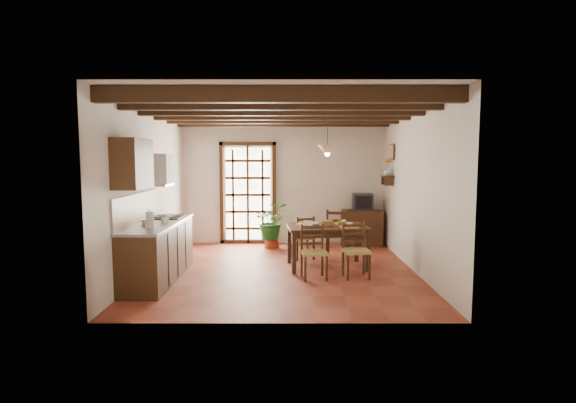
{
  "coord_description": "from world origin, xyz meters",
  "views": [
    {
      "loc": [
        0.11,
        -7.59,
        1.94
      ],
      "look_at": [
        0.1,
        0.4,
        1.15
      ],
      "focal_mm": 28.0,
      "sensor_mm": 36.0,
      "label": 1
    }
  ],
  "objects_px": {
    "crt_tv": "(363,202)",
    "chair_far_left": "(303,245)",
    "pendant_lamp": "(327,149)",
    "chair_far_right": "(338,243)",
    "sideboard": "(362,228)",
    "dining_table": "(327,231)",
    "kitchen_counter": "(158,250)",
    "chair_near_left": "(314,262)",
    "chair_near_right": "(356,261)",
    "potted_plant": "(272,221)"
  },
  "relations": [
    {
      "from": "dining_table",
      "to": "crt_tv",
      "type": "distance_m",
      "value": 2.27
    },
    {
      "from": "kitchen_counter",
      "to": "sideboard",
      "type": "height_order",
      "value": "kitchen_counter"
    },
    {
      "from": "dining_table",
      "to": "crt_tv",
      "type": "xyz_separation_m",
      "value": [
        0.95,
        2.03,
        0.32
      ]
    },
    {
      "from": "pendant_lamp",
      "to": "chair_far_right",
      "type": "bearing_deg",
      "value": 66.82
    },
    {
      "from": "crt_tv",
      "to": "dining_table",
      "type": "bearing_deg",
      "value": -112.76
    },
    {
      "from": "sideboard",
      "to": "pendant_lamp",
      "type": "height_order",
      "value": "pendant_lamp"
    },
    {
      "from": "sideboard",
      "to": "pendant_lamp",
      "type": "distance_m",
      "value": 2.74
    },
    {
      "from": "chair_near_left",
      "to": "potted_plant",
      "type": "height_order",
      "value": "potted_plant"
    },
    {
      "from": "chair_far_left",
      "to": "chair_near_right",
      "type": "bearing_deg",
      "value": 101.98
    },
    {
      "from": "chair_far_left",
      "to": "sideboard",
      "type": "distance_m",
      "value": 1.93
    },
    {
      "from": "chair_far_left",
      "to": "chair_far_right",
      "type": "distance_m",
      "value": 0.68
    },
    {
      "from": "sideboard",
      "to": "pendant_lamp",
      "type": "xyz_separation_m",
      "value": [
        -0.95,
        -1.94,
        1.69
      ]
    },
    {
      "from": "potted_plant",
      "to": "sideboard",
      "type": "bearing_deg",
      "value": 8.46
    },
    {
      "from": "kitchen_counter",
      "to": "chair_far_right",
      "type": "height_order",
      "value": "kitchen_counter"
    },
    {
      "from": "kitchen_counter",
      "to": "chair_near_right",
      "type": "distance_m",
      "value": 3.16
    },
    {
      "from": "chair_near_right",
      "to": "sideboard",
      "type": "height_order",
      "value": "chair_near_right"
    },
    {
      "from": "chair_near_left",
      "to": "chair_near_right",
      "type": "bearing_deg",
      "value": -2.99
    },
    {
      "from": "potted_plant",
      "to": "chair_far_right",
      "type": "bearing_deg",
      "value": -37.63
    },
    {
      "from": "sideboard",
      "to": "chair_near_left",
      "type": "bearing_deg",
      "value": -104.09
    },
    {
      "from": "crt_tv",
      "to": "potted_plant",
      "type": "bearing_deg",
      "value": -169.38
    },
    {
      "from": "chair_near_left",
      "to": "sideboard",
      "type": "xyz_separation_m",
      "value": [
        1.23,
        2.77,
        0.12
      ]
    },
    {
      "from": "chair_near_right",
      "to": "chair_far_right",
      "type": "bearing_deg",
      "value": 89.08
    },
    {
      "from": "chair_near_left",
      "to": "sideboard",
      "type": "relative_size",
      "value": 0.94
    },
    {
      "from": "chair_far_left",
      "to": "chair_far_right",
      "type": "bearing_deg",
      "value": 165.91
    },
    {
      "from": "dining_table",
      "to": "chair_near_right",
      "type": "relative_size",
      "value": 1.64
    },
    {
      "from": "kitchen_counter",
      "to": "potted_plant",
      "type": "relative_size",
      "value": 1.08
    },
    {
      "from": "chair_near_left",
      "to": "chair_near_right",
      "type": "relative_size",
      "value": 0.98
    },
    {
      "from": "dining_table",
      "to": "chair_far_right",
      "type": "relative_size",
      "value": 1.51
    },
    {
      "from": "chair_far_right",
      "to": "chair_near_right",
      "type": "bearing_deg",
      "value": 105.0
    },
    {
      "from": "crt_tv",
      "to": "chair_far_left",
      "type": "bearing_deg",
      "value": -132.51
    },
    {
      "from": "dining_table",
      "to": "chair_far_left",
      "type": "relative_size",
      "value": 1.73
    },
    {
      "from": "dining_table",
      "to": "sideboard",
      "type": "distance_m",
      "value": 2.26
    },
    {
      "from": "kitchen_counter",
      "to": "chair_near_right",
      "type": "xyz_separation_m",
      "value": [
        3.15,
        0.12,
        -0.2
      ]
    },
    {
      "from": "chair_near_left",
      "to": "potted_plant",
      "type": "xyz_separation_m",
      "value": [
        -0.77,
        2.47,
        0.3
      ]
    },
    {
      "from": "dining_table",
      "to": "pendant_lamp",
      "type": "xyz_separation_m",
      "value": [
        -0.0,
        0.1,
        1.43
      ]
    },
    {
      "from": "chair_near_left",
      "to": "chair_far_left",
      "type": "xyz_separation_m",
      "value": [
        -0.13,
        1.4,
        -0.01
      ]
    },
    {
      "from": "chair_near_right",
      "to": "crt_tv",
      "type": "relative_size",
      "value": 2.0
    },
    {
      "from": "crt_tv",
      "to": "potted_plant",
      "type": "distance_m",
      "value": 2.05
    },
    {
      "from": "chair_far_left",
      "to": "chair_near_left",
      "type": "bearing_deg",
      "value": 75.9
    },
    {
      "from": "chair_near_left",
      "to": "pendant_lamp",
      "type": "relative_size",
      "value": 1.02
    },
    {
      "from": "crt_tv",
      "to": "pendant_lamp",
      "type": "xyz_separation_m",
      "value": [
        -0.95,
        -1.93,
        1.11
      ]
    },
    {
      "from": "chair_near_left",
      "to": "crt_tv",
      "type": "bearing_deg",
      "value": 57.53
    },
    {
      "from": "chair_far_left",
      "to": "chair_far_right",
      "type": "relative_size",
      "value": 0.87
    },
    {
      "from": "chair_far_right",
      "to": "crt_tv",
      "type": "relative_size",
      "value": 2.18
    },
    {
      "from": "chair_near_left",
      "to": "sideboard",
      "type": "bearing_deg",
      "value": 57.57
    },
    {
      "from": "crt_tv",
      "to": "potted_plant",
      "type": "height_order",
      "value": "potted_plant"
    },
    {
      "from": "sideboard",
      "to": "kitchen_counter",
      "type": "bearing_deg",
      "value": -132.81
    },
    {
      "from": "kitchen_counter",
      "to": "crt_tv",
      "type": "distance_m",
      "value": 4.67
    },
    {
      "from": "dining_table",
      "to": "chair_far_left",
      "type": "distance_m",
      "value": 0.87
    },
    {
      "from": "chair_near_left",
      "to": "chair_far_right",
      "type": "bearing_deg",
      "value": 61.03
    }
  ]
}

